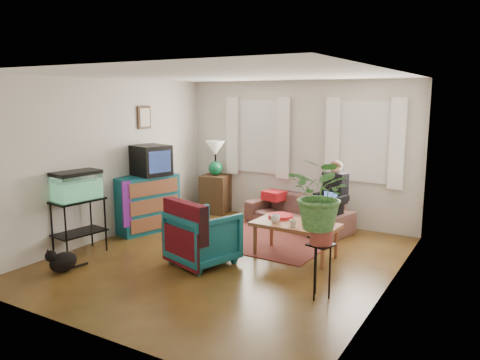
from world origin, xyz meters
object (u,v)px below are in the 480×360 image
Objects in this scene: side_table at (216,194)px; aquarium_stand at (79,227)px; dresser at (146,203)px; plant_stand at (320,271)px; armchair at (203,235)px; sofa at (298,207)px; coffee_table at (295,240)px.

aquarium_stand is (-0.35, -3.14, 0.03)m from side_table.
plant_stand is at bearing -1.26° from dresser.
plant_stand is (3.29, -2.81, -0.05)m from side_table.
plant_stand is at bearing -40.49° from side_table.
armchair reaches higher than aquarium_stand.
dresser reaches higher than plant_stand.
armchair is 1.85m from plant_stand.
sofa is 2.96m from plant_stand.
aquarium_stand reaches higher than side_table.
dresser reaches higher than coffee_table.
aquarium_stand is 1.91m from armchair.
armchair is (1.81, 0.60, 0.00)m from aquarium_stand.
sofa is 1.79× the size of dresser.
armchair reaches higher than plant_stand.
coffee_table is 1.86× the size of plant_stand.
sofa is at bearing 49.81° from dresser.
side_table is 2.93m from armchair.
aquarium_stand is at bearing -149.83° from coffee_table.
aquarium_stand reaches higher than coffee_table.
coffee_table is at bearing 125.12° from plant_stand.
armchair reaches higher than sofa.
dresser is 1.45m from aquarium_stand.
dresser is at bearing -176.76° from coffee_table.
sofa is at bearing 118.40° from plant_stand.
sofa is at bearing 61.23° from aquarium_stand.
sofa is 1.55m from coffee_table.
dresser reaches higher than aquarium_stand.
aquarium_stand reaches higher than sofa.
side_table is at bearing 148.32° from coffee_table.
side_table is 4.32m from plant_stand.
dresser reaches higher than side_table.
plant_stand is (3.64, 0.34, -0.09)m from aquarium_stand.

